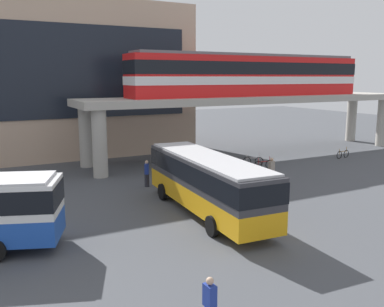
# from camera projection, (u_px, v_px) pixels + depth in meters

# --- Properties ---
(ground_plane) EXTENTS (120.00, 120.00, 0.00)m
(ground_plane) POSITION_uv_depth(u_px,v_px,m) (169.00, 187.00, 28.65)
(ground_plane) COLOR #47494F
(station_building) EXTENTS (31.09, 10.97, 14.28)m
(station_building) POSITION_uv_depth(u_px,v_px,m) (22.00, 80.00, 39.16)
(station_building) COLOR tan
(station_building) RESTS_ON ground_plane
(elevated_platform) EXTENTS (33.43, 5.77, 5.65)m
(elevated_platform) POSITION_uv_depth(u_px,v_px,m) (254.00, 104.00, 39.58)
(elevated_platform) COLOR #ADA89E
(elevated_platform) RESTS_ON ground_plane
(train) EXTENTS (23.86, 2.96, 3.84)m
(train) POSITION_uv_depth(u_px,v_px,m) (251.00, 75.00, 38.87)
(train) COLOR red
(train) RESTS_ON elevated_platform
(bus_main) EXTENTS (3.22, 11.17, 3.22)m
(bus_main) POSITION_uv_depth(u_px,v_px,m) (207.00, 178.00, 22.69)
(bus_main) COLOR orange
(bus_main) RESTS_ON ground_plane
(bicycle_red) EXTENTS (1.78, 0.31, 1.04)m
(bicycle_red) POSITION_uv_depth(u_px,v_px,m) (264.00, 165.00, 34.19)
(bicycle_red) COLOR black
(bicycle_red) RESTS_ON ground_plane
(bicycle_brown) EXTENTS (1.78, 0.30, 1.04)m
(bicycle_brown) POSITION_uv_depth(u_px,v_px,m) (343.00, 154.00, 38.80)
(bicycle_brown) COLOR black
(bicycle_brown) RESTS_ON ground_plane
(bicycle_silver) EXTENTS (1.65, 0.81, 1.04)m
(bicycle_silver) POSITION_uv_depth(u_px,v_px,m) (253.00, 161.00, 35.61)
(bicycle_silver) COLOR black
(bicycle_silver) RESTS_ON ground_plane
(bicycle_orange) EXTENTS (1.72, 0.61, 1.04)m
(bicycle_orange) POSITION_uv_depth(u_px,v_px,m) (197.00, 172.00, 31.61)
(bicycle_orange) COLOR black
(bicycle_orange) RESTS_ON ground_plane
(bicycle_black) EXTENTS (1.79, 0.14, 1.04)m
(bicycle_black) POSITION_uv_depth(u_px,v_px,m) (165.00, 169.00, 32.40)
(bicycle_black) COLOR black
(bicycle_black) RESTS_ON ground_plane
(pedestrian_at_kerb) EXTENTS (0.32, 0.41, 1.76)m
(pedestrian_at_kerb) POSITION_uv_depth(u_px,v_px,m) (210.00, 307.00, 12.14)
(pedestrian_at_kerb) COLOR navy
(pedestrian_at_kerb) RESTS_ON ground_plane
(pedestrian_walking_across) EXTENTS (0.42, 0.32, 1.84)m
(pedestrian_walking_across) POSITION_uv_depth(u_px,v_px,m) (271.00, 171.00, 29.47)
(pedestrian_walking_across) COLOR gray
(pedestrian_walking_across) RESTS_ON ground_plane
(pedestrian_waiting_near_stop) EXTENTS (0.43, 0.48, 1.82)m
(pedestrian_waiting_near_stop) POSITION_uv_depth(u_px,v_px,m) (147.00, 174.00, 28.59)
(pedestrian_waiting_near_stop) COLOR #26262D
(pedestrian_waiting_near_stop) RESTS_ON ground_plane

